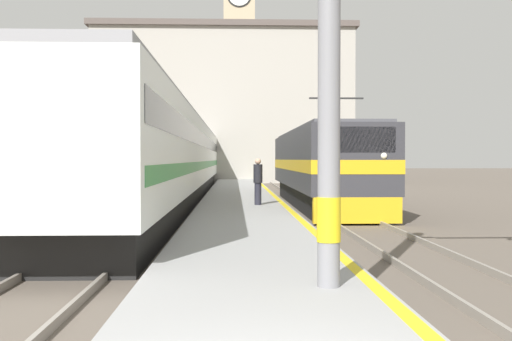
{
  "coord_description": "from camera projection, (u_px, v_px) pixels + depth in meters",
  "views": [
    {
      "loc": [
        -0.35,
        -4.16,
        2.07
      ],
      "look_at": [
        0.86,
        28.2,
        1.46
      ],
      "focal_mm": 42.0,
      "sensor_mm": 36.0,
      "label": 1
    }
  ],
  "objects": [
    {
      "name": "ground_plane",
      "position": [
        240.0,
        195.0,
        34.18
      ],
      "size": [
        200.0,
        200.0,
        0.0
      ],
      "primitive_type": "plane",
      "color": "#60564C"
    },
    {
      "name": "platform",
      "position": [
        241.0,
        198.0,
        29.18
      ],
      "size": [
        3.38,
        140.0,
        0.37
      ],
      "color": "#999999",
      "rests_on": "ground"
    },
    {
      "name": "rail_track_near",
      "position": [
        312.0,
        201.0,
        29.31
      ],
      "size": [
        2.83,
        140.0,
        0.16
      ],
      "color": "#60564C",
      "rests_on": "ground"
    },
    {
      "name": "rail_track_far",
      "position": [
        174.0,
        201.0,
        29.06
      ],
      "size": [
        2.83,
        140.0,
        0.16
      ],
      "color": "#60564C",
      "rests_on": "ground"
    },
    {
      "name": "locomotive_train",
      "position": [
        321.0,
        167.0,
        26.24
      ],
      "size": [
        2.92,
        15.97,
        4.37
      ],
      "color": "black",
      "rests_on": "ground"
    },
    {
      "name": "passenger_train",
      "position": [
        179.0,
        157.0,
        31.39
      ],
      "size": [
        2.92,
        44.51,
        4.06
      ],
      "color": "black",
      "rests_on": "ground"
    },
    {
      "name": "catenary_mast",
      "position": [
        336.0,
        17.0,
        7.95
      ],
      "size": [
        2.86,
        0.32,
        7.3
      ],
      "color": "gray",
      "rests_on": "platform"
    },
    {
      "name": "person_on_platform",
      "position": [
        258.0,
        180.0,
        22.32
      ],
      "size": [
        0.34,
        0.34,
        1.74
      ],
      "color": "#23232D",
      "rests_on": "platform"
    },
    {
      "name": "clock_tower",
      "position": [
        239.0,
        58.0,
        62.25
      ],
      "size": [
        3.98,
        3.98,
        23.82
      ],
      "color": "tan",
      "rests_on": "ground"
    },
    {
      "name": "station_building",
      "position": [
        224.0,
        105.0,
        53.98
      ],
      "size": [
        23.13,
        7.44,
        13.85
      ],
      "color": "#A8A399",
      "rests_on": "ground"
    }
  ]
}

